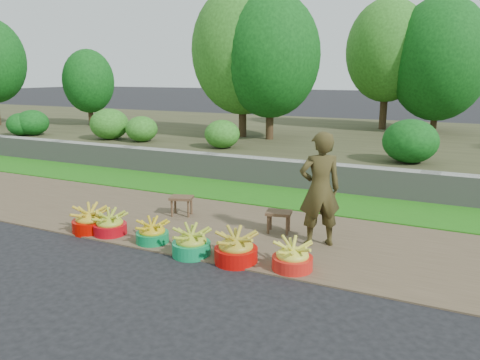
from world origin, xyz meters
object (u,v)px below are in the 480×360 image
at_px(basin_b, 110,225).
at_px(stool_right, 279,216).
at_px(vendor_woman, 320,189).
at_px(basin_e, 236,249).
at_px(basin_d, 191,243).
at_px(basin_c, 152,233).
at_px(basin_f, 292,258).
at_px(basin_a, 90,221).
at_px(stool_left, 182,200).

height_order(basin_b, stool_right, basin_b).
xyz_separation_m(stool_right, vendor_woman, (0.65, -0.22, 0.51)).
distance_m(basin_b, basin_e, 2.05).
height_order(basin_b, basin_d, basin_d).
xyz_separation_m(basin_c, vendor_woman, (2.04, 0.89, 0.63)).
height_order(basin_d, vendor_woman, vendor_woman).
bearing_deg(basin_f, basin_b, 179.52).
xyz_separation_m(basin_f, stool_right, (-0.62, 1.13, 0.11)).
height_order(basin_a, basin_d, basin_a).
distance_m(basin_a, basin_d, 1.79).
bearing_deg(basin_c, basin_a, -179.41).
bearing_deg(basin_b, basin_f, -0.48).
relative_size(basin_b, stool_left, 1.12).
bearing_deg(stool_right, basin_e, -93.83).
bearing_deg(basin_a, stool_right, 24.53).
xyz_separation_m(basin_f, vendor_woman, (0.03, 0.91, 0.62)).
bearing_deg(stool_left, vendor_woman, -7.58).
xyz_separation_m(basin_a, stool_right, (2.48, 1.13, 0.10)).
relative_size(basin_b, basin_f, 0.98).
bearing_deg(stool_right, basin_c, -141.17).
relative_size(basin_a, basin_f, 1.08).
relative_size(basin_b, basin_c, 1.06).
relative_size(basin_e, vendor_woman, 0.35).
bearing_deg(stool_left, stool_right, -2.99).
height_order(basin_b, basin_e, basin_e).
xyz_separation_m(basin_d, stool_left, (-1.01, 1.34, 0.11)).
bearing_deg(basin_e, vendor_woman, 53.44).
bearing_deg(basin_a, basin_c, 0.59).
bearing_deg(basin_f, stool_left, 152.16).
height_order(basin_e, vendor_woman, vendor_woman).
bearing_deg(vendor_woman, stool_right, -51.39).
height_order(basin_a, basin_f, basin_a).
bearing_deg(basin_a, vendor_woman, 16.17).
bearing_deg(basin_b, stool_right, 27.58).
distance_m(basin_d, basin_e, 0.61).
bearing_deg(basin_b, stool_left, 70.37).
relative_size(basin_c, stool_left, 1.06).
distance_m(basin_c, stool_right, 1.79).
relative_size(basin_c, vendor_woman, 0.29).
xyz_separation_m(basin_a, basin_e, (2.39, -0.08, 0.00)).
relative_size(stool_left, vendor_woman, 0.28).
relative_size(stool_right, vendor_woman, 0.26).
relative_size(basin_d, vendor_woman, 0.32).
distance_m(basin_b, vendor_woman, 2.98).
relative_size(basin_c, basin_e, 0.84).
bearing_deg(basin_e, stool_right, 86.17).
relative_size(basin_d, stool_right, 1.21).
distance_m(stool_right, vendor_woman, 0.86).
xyz_separation_m(basin_d, stool_right, (0.69, 1.25, 0.11)).
relative_size(basin_b, basin_d, 0.96).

